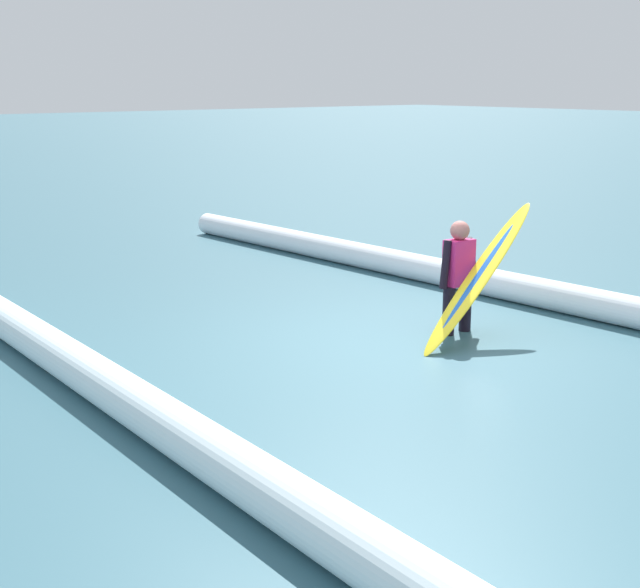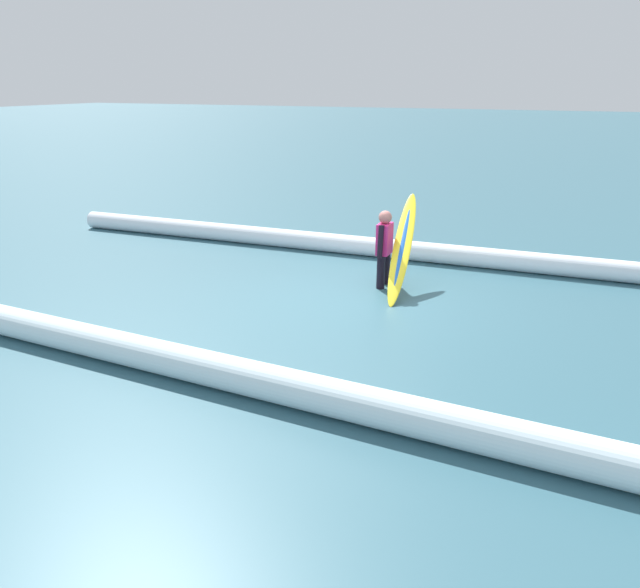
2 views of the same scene
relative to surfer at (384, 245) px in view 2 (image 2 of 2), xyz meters
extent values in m
plane|color=#34606E|center=(0.26, 0.81, -0.72)|extent=(143.83, 143.83, 0.00)
cylinder|color=black|center=(0.00, -0.14, -0.44)|extent=(0.14, 0.14, 0.57)
cylinder|color=black|center=(0.00, 0.14, -0.44)|extent=(0.14, 0.14, 0.57)
cube|color=#D82672|center=(0.00, 0.00, 0.11)|extent=(0.20, 0.34, 0.52)
sphere|color=#B06C65|center=(0.00, 0.00, 0.47)|extent=(0.22, 0.22, 0.22)
cylinder|color=black|center=(0.00, -0.21, 0.11)|extent=(0.09, 0.23, 0.55)
cylinder|color=black|center=(0.00, 0.21, 0.11)|extent=(0.09, 0.15, 0.55)
ellipsoid|color=yellow|center=(-0.31, 0.00, 0.00)|extent=(0.53, 1.95, 1.48)
ellipsoid|color=blue|center=(-0.31, 0.00, 0.01)|extent=(0.30, 1.55, 1.19)
cylinder|color=white|center=(-0.01, -1.72, -0.53)|extent=(15.49, 0.98, 0.38)
cylinder|color=white|center=(-2.13, 4.30, -0.52)|extent=(15.28, 0.96, 0.41)
camera|label=1|loc=(-6.77, 7.45, 2.11)|focal=50.27mm
camera|label=2|loc=(-2.90, 9.38, 2.59)|focal=33.75mm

